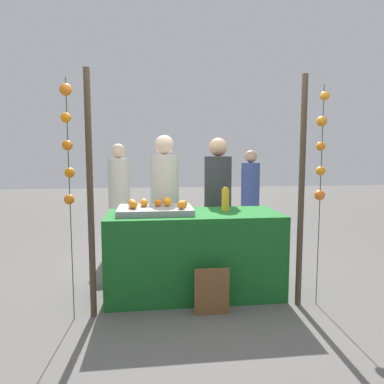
{
  "coord_description": "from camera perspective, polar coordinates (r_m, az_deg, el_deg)",
  "views": [
    {
      "loc": [
        -0.46,
        -3.6,
        1.47
      ],
      "look_at": [
        0.0,
        0.15,
        1.06
      ],
      "focal_mm": 33.08,
      "sensor_mm": 36.0,
      "label": 1
    }
  ],
  "objects": [
    {
      "name": "orange_8",
      "position": [
        3.8,
        -7.79,
        -1.61
      ],
      "size": [
        0.08,
        0.08,
        0.08
      ],
      "primitive_type": "sphere",
      "color": "orange",
      "rests_on": "orange_tray"
    },
    {
      "name": "chalkboard_sign",
      "position": [
        3.36,
        3.21,
        -15.79
      ],
      "size": [
        0.32,
        0.03,
        0.45
      ],
      "color": "brown",
      "rests_on": "ground_plane"
    },
    {
      "name": "garland_strand_right",
      "position": [
        3.56,
        20.12,
        6.14
      ],
      "size": [
        0.11,
        0.1,
        2.1
      ],
      "color": "#2D4C23",
      "rests_on": "ground_plane"
    },
    {
      "name": "juice_bottle",
      "position": [
        3.79,
        5.39,
        -1.22
      ],
      "size": [
        0.08,
        0.08,
        0.26
      ],
      "color": "gold",
      "rests_on": "stall_counter"
    },
    {
      "name": "crowd_person_1",
      "position": [
        6.0,
        9.35,
        -1.17
      ],
      "size": [
        0.31,
        0.31,
        1.53
      ],
      "color": "#384C8C",
      "rests_on": "ground_plane"
    },
    {
      "name": "orange_5",
      "position": [
        3.72,
        -3.97,
        -1.68
      ],
      "size": [
        0.08,
        0.08,
        0.08
      ],
      "primitive_type": "sphere",
      "color": "orange",
      "rests_on": "orange_tray"
    },
    {
      "name": "vendor_left",
      "position": [
        4.29,
        -4.39,
        -3.01
      ],
      "size": [
        0.34,
        0.34,
        1.69
      ],
      "color": "beige",
      "rests_on": "ground_plane"
    },
    {
      "name": "garland_strand_left",
      "position": [
        3.2,
        -19.45,
        7.68
      ],
      "size": [
        0.1,
        0.1,
        2.1
      ],
      "color": "#2D4C23",
      "rests_on": "ground_plane"
    },
    {
      "name": "orange_9",
      "position": [
        3.71,
        -5.5,
        -1.75
      ],
      "size": [
        0.08,
        0.08,
        0.08
      ],
      "primitive_type": "sphere",
      "color": "orange",
      "rests_on": "orange_tray"
    },
    {
      "name": "stall_counter",
      "position": [
        3.77,
        0.28,
        -9.82
      ],
      "size": [
        1.79,
        0.77,
        0.86
      ],
      "primitive_type": "cube",
      "color": "#196023",
      "rests_on": "ground_plane"
    },
    {
      "name": "canopy_post_right",
      "position": [
        3.5,
        17.22,
        -0.17
      ],
      "size": [
        0.06,
        0.06,
        2.2
      ],
      "primitive_type": "cylinder",
      "color": "#473828",
      "rests_on": "ground_plane"
    },
    {
      "name": "orange_1",
      "position": [
        3.53,
        -1.77,
        -2.08
      ],
      "size": [
        0.08,
        0.08,
        0.08
      ],
      "primitive_type": "sphere",
      "color": "orange",
      "rests_on": "orange_tray"
    },
    {
      "name": "crowd_person_0",
      "position": [
        5.56,
        -11.65,
        -1.35
      ],
      "size": [
        0.33,
        0.33,
        1.62
      ],
      "color": "beige",
      "rests_on": "ground_plane"
    },
    {
      "name": "ground_plane",
      "position": [
        3.91,
        0.28,
        -15.89
      ],
      "size": [
        24.0,
        24.0,
        0.0
      ],
      "primitive_type": "plane",
      "color": "#565451"
    },
    {
      "name": "orange_0",
      "position": [
        3.58,
        -9.42,
        -2.03
      ],
      "size": [
        0.08,
        0.08,
        0.08
      ],
      "primitive_type": "sphere",
      "color": "orange",
      "rests_on": "orange_tray"
    },
    {
      "name": "orange_7",
      "position": [
        3.64,
        -1.31,
        -1.91
      ],
      "size": [
        0.07,
        0.07,
        0.07
      ],
      "primitive_type": "sphere",
      "color": "orange",
      "rests_on": "orange_tray"
    },
    {
      "name": "vendor_right",
      "position": [
        4.41,
        4.17,
        -2.92
      ],
      "size": [
        0.33,
        0.33,
        1.66
      ],
      "color": "#333338",
      "rests_on": "ground_plane"
    },
    {
      "name": "orange_4",
      "position": [
        3.82,
        -4.06,
        -1.44
      ],
      "size": [
        0.09,
        0.09,
        0.09
      ],
      "primitive_type": "sphere",
      "color": "orange",
      "rests_on": "orange_tray"
    },
    {
      "name": "orange_2",
      "position": [
        3.77,
        -9.69,
        -1.7
      ],
      "size": [
        0.07,
        0.07,
        0.07
      ],
      "primitive_type": "sphere",
      "color": "orange",
      "rests_on": "orange_tray"
    },
    {
      "name": "orange_tray",
      "position": [
        3.69,
        -5.96,
        -2.89
      ],
      "size": [
        0.76,
        0.56,
        0.06
      ],
      "primitive_type": "cube",
      "color": "gray",
      "rests_on": "stall_counter"
    },
    {
      "name": "orange_3",
      "position": [
        3.72,
        -7.7,
        -1.76
      ],
      "size": [
        0.08,
        0.08,
        0.08
      ],
      "primitive_type": "sphere",
      "color": "orange",
      "rests_on": "orange_tray"
    },
    {
      "name": "canopy_post_left",
      "position": [
        3.23,
        -16.08,
        -0.63
      ],
      "size": [
        0.06,
        0.06,
        2.2
      ],
      "primitive_type": "cylinder",
      "color": "#473828",
      "rests_on": "ground_plane"
    },
    {
      "name": "orange_6",
      "position": [
        3.67,
        -9.59,
        -1.85
      ],
      "size": [
        0.08,
        0.08,
        0.08
      ],
      "primitive_type": "sphere",
      "color": "orange",
      "rests_on": "orange_tray"
    }
  ]
}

